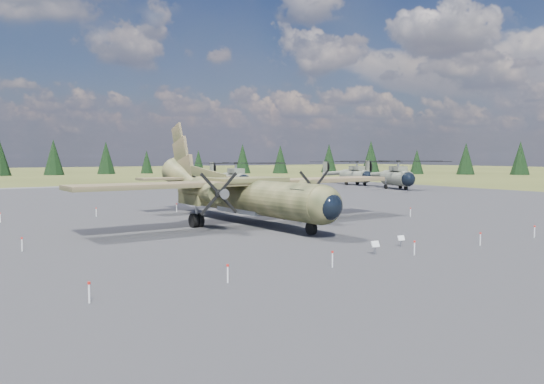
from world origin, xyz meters
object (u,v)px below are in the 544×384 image
helicopter_mid (397,169)px  helicopter_far (355,168)px  transport_plane (241,190)px  helicopter_near (235,171)px

helicopter_mid → helicopter_far: (2.74, 13.43, -0.19)m
transport_plane → helicopter_near: size_ratio=1.28×
transport_plane → helicopter_near: 36.88m
helicopter_far → helicopter_near: bearing=-163.2°
helicopter_near → helicopter_mid: size_ratio=0.93×
transport_plane → helicopter_mid: 51.15m
helicopter_near → helicopter_far: helicopter_near is taller
helicopter_far → transport_plane: bearing=-135.3°
transport_plane → helicopter_near: transport_plane is taller
helicopter_mid → helicopter_near: bearing=-177.9°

